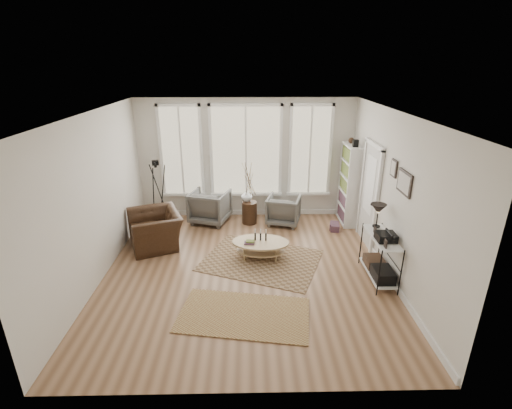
{
  "coord_description": "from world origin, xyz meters",
  "views": [
    {
      "loc": [
        0.07,
        -6.04,
        3.7
      ],
      "look_at": [
        0.2,
        0.6,
        1.1
      ],
      "focal_mm": 26.0,
      "sensor_mm": 36.0,
      "label": 1
    }
  ],
  "objects_px": {
    "coffee_table": "(260,245)",
    "armchair_right": "(284,210)",
    "low_shelf": "(380,253)",
    "accent_chair": "(155,229)",
    "bookcase": "(349,184)",
    "side_table": "(249,195)",
    "armchair_left": "(210,206)"
  },
  "relations": [
    {
      "from": "coffee_table",
      "to": "armchair_right",
      "type": "distance_m",
      "value": 1.77
    },
    {
      "from": "low_shelf",
      "to": "armchair_right",
      "type": "relative_size",
      "value": 1.7
    },
    {
      "from": "armchair_right",
      "to": "accent_chair",
      "type": "xyz_separation_m",
      "value": [
        -2.8,
        -1.08,
        0.02
      ]
    },
    {
      "from": "bookcase",
      "to": "armchair_right",
      "type": "xyz_separation_m",
      "value": [
        -1.54,
        -0.07,
        -0.61
      ]
    },
    {
      "from": "side_table",
      "to": "accent_chair",
      "type": "xyz_separation_m",
      "value": [
        -1.99,
        -1.12,
        -0.36
      ]
    },
    {
      "from": "coffee_table",
      "to": "armchair_left",
      "type": "bearing_deg",
      "value": 122.74
    },
    {
      "from": "armchair_left",
      "to": "low_shelf",
      "type": "bearing_deg",
      "value": 157.86
    },
    {
      "from": "bookcase",
      "to": "low_shelf",
      "type": "distance_m",
      "value": 2.56
    },
    {
      "from": "coffee_table",
      "to": "armchair_right",
      "type": "bearing_deg",
      "value": 69.84
    },
    {
      "from": "side_table",
      "to": "coffee_table",
      "type": "bearing_deg",
      "value": -83.08
    },
    {
      "from": "low_shelf",
      "to": "accent_chair",
      "type": "relative_size",
      "value": 1.15
    },
    {
      "from": "armchair_left",
      "to": "coffee_table",
      "type": "bearing_deg",
      "value": 139.15
    },
    {
      "from": "bookcase",
      "to": "side_table",
      "type": "bearing_deg",
      "value": -179.29
    },
    {
      "from": "armchair_right",
      "to": "side_table",
      "type": "distance_m",
      "value": 0.9
    },
    {
      "from": "bookcase",
      "to": "side_table",
      "type": "height_order",
      "value": "bookcase"
    },
    {
      "from": "armchair_left",
      "to": "armchair_right",
      "type": "relative_size",
      "value": 1.14
    },
    {
      "from": "bookcase",
      "to": "armchair_left",
      "type": "bearing_deg",
      "value": 178.72
    },
    {
      "from": "accent_chair",
      "to": "side_table",
      "type": "bearing_deg",
      "value": 97.01
    },
    {
      "from": "bookcase",
      "to": "coffee_table",
      "type": "distance_m",
      "value": 2.84
    },
    {
      "from": "low_shelf",
      "to": "armchair_left",
      "type": "bearing_deg",
      "value": 141.46
    },
    {
      "from": "low_shelf",
      "to": "coffee_table",
      "type": "bearing_deg",
      "value": 159.32
    },
    {
      "from": "armchair_right",
      "to": "side_table",
      "type": "height_order",
      "value": "side_table"
    },
    {
      "from": "armchair_left",
      "to": "side_table",
      "type": "distance_m",
      "value": 1.01
    },
    {
      "from": "side_table",
      "to": "low_shelf",
      "type": "bearing_deg",
      "value": -47.23
    },
    {
      "from": "accent_chair",
      "to": "bookcase",
      "type": "bearing_deg",
      "value": 82.43
    },
    {
      "from": "coffee_table",
      "to": "side_table",
      "type": "height_order",
      "value": "side_table"
    },
    {
      "from": "coffee_table",
      "to": "accent_chair",
      "type": "bearing_deg",
      "value": 165.18
    },
    {
      "from": "coffee_table",
      "to": "low_shelf",
      "type": "bearing_deg",
      "value": -20.68
    },
    {
      "from": "low_shelf",
      "to": "coffee_table",
      "type": "height_order",
      "value": "low_shelf"
    },
    {
      "from": "armchair_right",
      "to": "accent_chair",
      "type": "distance_m",
      "value": 3.01
    },
    {
      "from": "armchair_left",
      "to": "accent_chair",
      "type": "distance_m",
      "value": 1.6
    },
    {
      "from": "coffee_table",
      "to": "side_table",
      "type": "relative_size",
      "value": 0.78
    }
  ]
}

